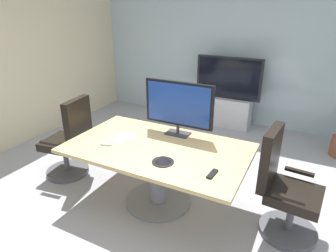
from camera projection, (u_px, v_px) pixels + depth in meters
The scene contains 11 objects.
ground_plane at pixel (154, 197), 3.50m from camera, with size 6.95×6.95×0.00m, color #99999E.
wall_back_glass_partition at pixel (232, 46), 5.39m from camera, with size 5.50×0.10×2.88m, color #9EB2B7.
conference_table at pixel (158, 161), 3.21m from camera, with size 1.95×1.16×0.72m.
office_chair_left at pixel (70, 144), 3.79m from camera, with size 0.62×0.60×1.09m.
office_chair_right at pixel (284, 192), 2.81m from camera, with size 0.61×0.59×1.09m.
tv_monitor at pixel (179, 105), 3.32m from camera, with size 0.84×0.18×0.64m.
wall_display_unit at pixel (227, 103), 5.44m from camera, with size 1.20×0.36×1.31m.
conference_phone at pixel (163, 159), 2.81m from camera, with size 0.22×0.22×0.07m.
remote_control at pixel (212, 174), 2.61m from camera, with size 0.05×0.17×0.02m, color black.
whiteboard_marker at pixel (106, 145), 3.16m from camera, with size 0.13×0.02×0.02m, color silver.
paper_notepad at pixel (123, 137), 3.35m from camera, with size 0.21×0.30×0.01m, color white.
Camera 1 is at (1.48, -2.50, 2.13)m, focal length 30.90 mm.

